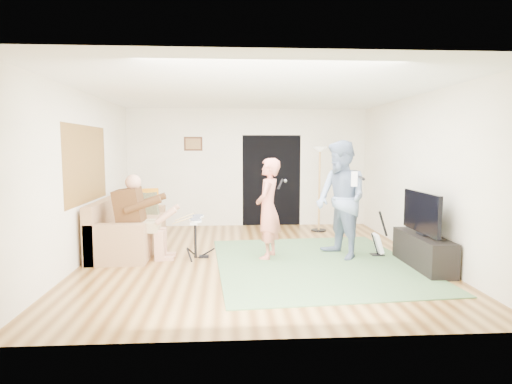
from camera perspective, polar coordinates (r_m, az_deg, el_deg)
floor at (r=7.14m, az=0.02°, el=-8.81°), size 6.00×6.00×0.00m
walls at (r=6.92m, az=0.02°, el=2.07°), size 5.50×6.00×2.70m
ceiling at (r=6.96m, az=0.02°, el=13.24°), size 6.00×6.00×0.00m
window_blinds at (r=7.46m, az=-21.67°, el=3.47°), size 0.00×2.05×2.05m
doorway at (r=9.96m, az=2.08°, el=1.54°), size 2.10×0.00×2.10m
picture_frame at (r=9.91m, az=-8.38°, el=6.38°), size 0.42×0.03×0.32m
area_rug at (r=6.87m, az=7.92°, el=-9.38°), size 3.29×3.76×0.02m
sofa at (r=7.99m, az=-17.10°, el=-5.22°), size 0.94×2.27×0.92m
drummer at (r=7.23m, az=-15.00°, el=-4.42°), size 0.90×0.50×1.39m
drum_kit at (r=7.16m, az=-8.08°, el=-6.34°), size 0.37×0.67×0.69m
singer at (r=6.97m, az=1.62°, el=-2.25°), size 0.57×0.70×1.65m
microphone at (r=6.95m, az=3.28°, el=1.08°), size 0.06×0.06×0.24m
guitarist at (r=7.13m, az=11.26°, el=-1.01°), size 1.02×1.14×1.94m
guitar_held at (r=7.15m, az=12.87°, el=1.78°), size 0.23×0.61×0.26m
guitar_spare at (r=7.51m, az=15.95°, el=-6.58°), size 0.27×0.25×0.76m
torchiere_lamp at (r=9.33m, az=8.47°, el=2.45°), size 0.33×0.33×1.83m
dining_chair at (r=8.81m, az=-13.85°, el=-3.78°), size 0.54×0.57×0.99m
tv_cabinet at (r=7.03m, az=21.39°, el=-7.36°), size 0.40×1.40×0.50m
television at (r=6.90m, az=21.20°, el=-2.52°), size 0.06×1.14×0.61m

